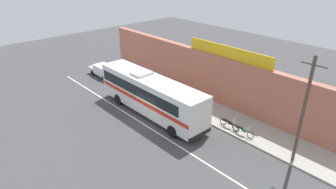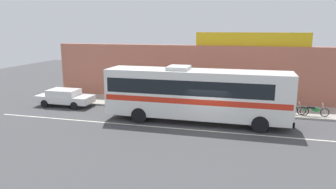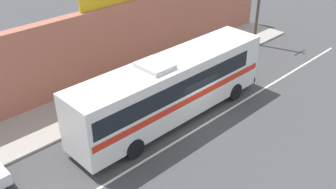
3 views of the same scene
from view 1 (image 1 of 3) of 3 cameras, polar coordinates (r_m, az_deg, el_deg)
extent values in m
plane|color=#444447|center=(26.03, -3.54, -5.12)|extent=(70.00, 70.00, 0.00)
cube|color=#A8A399|center=(29.10, 4.44, -1.51)|extent=(30.00, 3.60, 0.14)
cube|color=#B26651|center=(29.62, 7.48, 3.79)|extent=(30.00, 0.70, 4.80)
cube|color=gold|center=(27.23, 11.76, 8.11)|extent=(9.13, 0.12, 1.10)
cube|color=silver|center=(25.61, -4.94, -5.72)|extent=(30.00, 0.14, 0.01)
cube|color=white|center=(26.23, -3.41, 0.06)|extent=(12.20, 2.46, 3.10)
cube|color=black|center=(26.35, -4.11, 1.47)|extent=(10.74, 2.48, 0.96)
cube|color=red|center=(26.36, -3.40, -0.53)|extent=(11.96, 2.47, 0.36)
cube|color=black|center=(22.12, 6.54, -3.88)|extent=(0.04, 2.21, 1.40)
cube|color=black|center=(23.06, 6.30, -7.82)|extent=(0.12, 2.46, 0.36)
cube|color=silver|center=(26.46, -5.18, 4.17)|extent=(1.40, 1.72, 0.24)
cylinder|color=black|center=(24.92, 4.78, -5.28)|extent=(1.04, 0.32, 1.04)
cylinder|color=black|center=(23.53, 0.93, -7.20)|extent=(1.04, 0.32, 1.04)
cylinder|color=black|center=(30.12, -6.05, 0.35)|extent=(1.04, 0.32, 1.04)
cylinder|color=black|center=(28.99, -9.66, -0.93)|extent=(1.04, 0.32, 1.04)
cube|color=silver|center=(36.16, -12.40, 4.41)|extent=(4.58, 1.81, 0.56)
cube|color=silver|center=(36.07, -12.56, 5.22)|extent=(2.38, 1.63, 0.48)
cube|color=black|center=(35.36, -11.82, 4.82)|extent=(0.21, 1.52, 0.34)
cylinder|color=black|center=(35.60, -10.08, 3.76)|extent=(0.62, 0.20, 0.62)
cylinder|color=black|center=(34.80, -12.44, 3.03)|extent=(0.62, 0.20, 0.62)
cylinder|color=black|center=(37.75, -12.28, 4.83)|extent=(0.62, 0.20, 0.62)
cylinder|color=black|center=(37.00, -14.55, 4.16)|extent=(0.62, 0.20, 0.62)
cylinder|color=brown|center=(20.97, 24.95, -3.15)|extent=(0.22, 0.22, 7.74)
cylinder|color=brown|center=(19.76, 26.67, 5.24)|extent=(1.60, 0.10, 0.10)
torus|color=black|center=(24.79, 13.05, -6.28)|extent=(0.62, 0.06, 0.62)
torus|color=black|center=(25.41, 10.73, -5.21)|extent=(0.62, 0.06, 0.62)
cylinder|color=silver|center=(24.68, 12.96, -5.61)|extent=(0.34, 0.04, 0.65)
cylinder|color=silver|center=(24.57, 12.85, -4.89)|extent=(0.03, 0.56, 0.03)
ellipsoid|color=black|center=(24.97, 12.03, -5.44)|extent=(0.56, 0.22, 0.34)
cube|color=black|center=(25.05, 11.52, -4.96)|extent=(0.52, 0.20, 0.10)
ellipsoid|color=black|center=(25.31, 10.86, -4.99)|extent=(0.36, 0.14, 0.16)
torus|color=black|center=(24.06, 15.82, -7.69)|extent=(0.62, 0.06, 0.62)
torus|color=black|center=(24.64, 13.22, -6.51)|extent=(0.62, 0.06, 0.62)
cylinder|color=silver|center=(23.93, 15.74, -7.01)|extent=(0.34, 0.04, 0.65)
cylinder|color=silver|center=(23.81, 15.63, -6.27)|extent=(0.03, 0.56, 0.03)
ellipsoid|color=#237F38|center=(24.22, 14.68, -6.79)|extent=(0.56, 0.22, 0.34)
cube|color=black|center=(24.29, 14.11, -6.28)|extent=(0.52, 0.20, 0.10)
ellipsoid|color=#237F38|center=(24.54, 13.37, -6.28)|extent=(0.36, 0.14, 0.16)
cylinder|color=black|center=(29.71, 1.38, 0.22)|extent=(0.13, 0.13, 0.84)
cylinder|color=black|center=(29.60, 1.13, 0.12)|extent=(0.13, 0.13, 0.84)
cylinder|color=gold|center=(29.35, 1.27, 1.47)|extent=(0.30, 0.30, 0.63)
sphere|color=#A37556|center=(29.17, 1.28, 2.29)|extent=(0.23, 0.23, 0.23)
cylinder|color=gold|center=(29.46, 1.55, 1.63)|extent=(0.08, 0.08, 0.58)
cylinder|color=gold|center=(29.21, 0.98, 1.42)|extent=(0.08, 0.08, 0.58)
camera|label=2|loc=(17.59, -55.71, -9.74)|focal=33.58mm
camera|label=3|loc=(31.21, -40.33, 17.34)|focal=40.76mm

